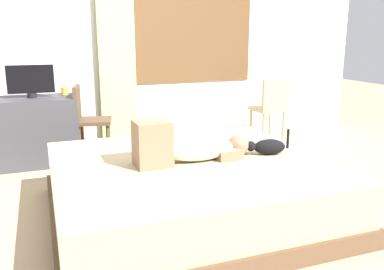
% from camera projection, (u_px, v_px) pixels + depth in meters
% --- Properties ---
extents(ground_plane, '(16.00, 16.00, 0.00)m').
position_uv_depth(ground_plane, '(196.00, 211.00, 3.36)').
color(ground_plane, tan).
extents(back_wall_with_window, '(6.40, 0.14, 2.90)m').
position_uv_depth(back_wall_with_window, '(134.00, 31.00, 5.03)').
color(back_wall_with_window, silver).
rests_on(back_wall_with_window, ground).
extents(bed, '(2.10, 1.95, 0.45)m').
position_uv_depth(bed, '(189.00, 188.00, 3.23)').
color(bed, brown).
rests_on(bed, ground).
extents(person_lying, '(0.94, 0.29, 0.34)m').
position_uv_depth(person_lying, '(188.00, 147.00, 3.14)').
color(person_lying, silver).
rests_on(person_lying, bed).
extents(cat, '(0.35, 0.17, 0.21)m').
position_uv_depth(cat, '(267.00, 147.00, 3.32)').
color(cat, black).
rests_on(cat, bed).
extents(desk, '(0.90, 0.56, 0.74)m').
position_uv_depth(desk, '(35.00, 131.00, 4.51)').
color(desk, '#38383D').
rests_on(desk, ground).
extents(tv_monitor, '(0.48, 0.10, 0.35)m').
position_uv_depth(tv_monitor, '(31.00, 81.00, 4.38)').
color(tv_monitor, black).
rests_on(tv_monitor, desk).
extents(cup, '(0.07, 0.07, 0.09)m').
position_uv_depth(cup, '(65.00, 91.00, 4.63)').
color(cup, gold).
rests_on(cup, desk).
extents(chair_by_desk, '(0.45, 0.45, 0.86)m').
position_uv_depth(chair_by_desk, '(87.00, 117.00, 4.57)').
color(chair_by_desk, '#4C3828').
rests_on(chair_by_desk, ground).
extents(chair_spare, '(0.40, 0.40, 0.86)m').
position_uv_depth(chair_spare, '(271.00, 106.00, 5.25)').
color(chair_spare, tan).
rests_on(chair_spare, ground).
extents(curtain_left, '(0.44, 0.06, 2.36)m').
position_uv_depth(curtain_left, '(117.00, 54.00, 4.90)').
color(curtain_left, '#ADCC75').
rests_on(curtain_left, ground).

